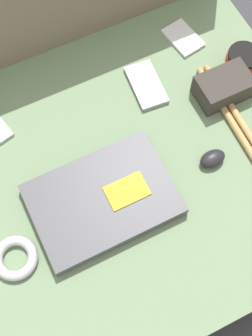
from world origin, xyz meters
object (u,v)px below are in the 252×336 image
(computer_mouse, at_px, (213,159))
(phone_small, at_px, (183,38))
(speaker_puck, at_px, (243,57))
(phone_black, at_px, (146,85))
(laptop, at_px, (103,200))
(camera_pouch, at_px, (223,87))

(computer_mouse, relative_size, phone_small, 0.56)
(computer_mouse, xyz_separation_m, speaker_puck, (0.21, 0.21, -0.00))
(speaker_puck, bearing_deg, computer_mouse, -135.36)
(speaker_puck, bearing_deg, phone_black, 171.29)
(computer_mouse, height_order, speaker_puck, same)
(laptop, bearing_deg, phone_small, 39.74)
(phone_small, relative_size, camera_pouch, 0.87)
(computer_mouse, bearing_deg, laptop, 174.32)
(phone_black, bearing_deg, phone_small, 34.99)
(phone_black, bearing_deg, camera_pouch, -27.41)
(laptop, xyz_separation_m, computer_mouse, (0.27, -0.02, -0.00))
(computer_mouse, distance_m, phone_small, 0.35)
(laptop, distance_m, phone_black, 0.32)
(laptop, height_order, speaker_puck, laptop)
(phone_small, xyz_separation_m, camera_pouch, (0.01, -0.19, 0.03))
(laptop, xyz_separation_m, camera_pouch, (0.38, 0.13, 0.01))
(laptop, height_order, camera_pouch, camera_pouch)
(laptop, xyz_separation_m, phone_black, (0.22, 0.23, -0.01))
(phone_small, bearing_deg, laptop, -149.16)
(phone_black, bearing_deg, computer_mouse, -74.83)
(computer_mouse, height_order, phone_black, computer_mouse)
(phone_black, xyz_separation_m, camera_pouch, (0.16, -0.10, 0.02))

